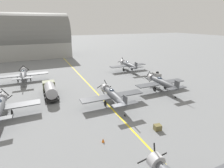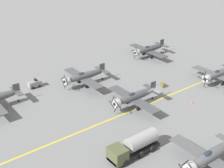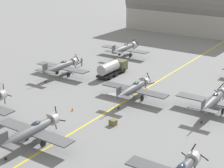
# 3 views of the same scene
# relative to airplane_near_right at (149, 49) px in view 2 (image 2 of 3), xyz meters

# --- Properties ---
(ground_plane) EXTENTS (400.00, 400.00, 0.00)m
(ground_plane) POSITION_rel_airplane_near_right_xyz_m (-17.67, 15.47, -2.01)
(ground_plane) COLOR slate
(taxiway_stripe) EXTENTS (0.30, 160.00, 0.01)m
(taxiway_stripe) POSITION_rel_airplane_near_right_xyz_m (-17.67, 15.47, -2.01)
(taxiway_stripe) COLOR yellow
(taxiway_stripe) RESTS_ON ground
(airplane_near_right) EXTENTS (12.00, 9.98, 3.68)m
(airplane_near_right) POSITION_rel_airplane_near_right_xyz_m (0.00, 0.00, 0.00)
(airplane_near_right) COLOR #43464B
(airplane_near_right) RESTS_ON ground
(airplane_mid_left) EXTENTS (12.00, 9.98, 3.65)m
(airplane_mid_left) POSITION_rel_airplane_near_right_xyz_m (-35.17, 22.27, 0.00)
(airplane_mid_left) COLOR #55575C
(airplane_mid_left) RESTS_ON ground
(airplane_mid_center) EXTENTS (12.00, 9.98, 3.65)m
(airplane_mid_center) POSITION_rel_airplane_near_right_xyz_m (-16.81, 19.44, 0.00)
(airplane_mid_center) COLOR #47494F
(airplane_mid_center) RESTS_ON ground
(airplane_near_center) EXTENTS (12.00, 9.98, 3.79)m
(airplane_near_center) POSITION_rel_airplane_near_right_xyz_m (-19.79, -1.01, 0.00)
(airplane_near_center) COLOR #525459
(airplane_near_center) RESTS_ON ground
(airplane_mid_right) EXTENTS (12.00, 9.98, 3.65)m
(airplane_mid_right) POSITION_rel_airplane_near_right_xyz_m (-3.93, 21.78, 0.00)
(airplane_mid_right) COLOR #4B4E53
(airplane_mid_right) RESTS_ON ground
(fuel_tanker) EXTENTS (2.68, 8.00, 2.98)m
(fuel_tanker) POSITION_rel_airplane_near_right_xyz_m (-27.04, 28.40, -0.50)
(fuel_tanker) COLOR black
(fuel_tanker) RESTS_ON ground
(tow_tractor) EXTENTS (1.57, 2.60, 1.79)m
(tow_tractor) POSITION_rel_airplane_near_right_xyz_m (1.34, 30.32, -1.22)
(tow_tractor) COLOR gray
(tow_tractor) RESTS_ON ground
(supply_crate_by_tanker) EXTENTS (1.11, 0.98, 0.83)m
(supply_crate_by_tanker) POSITION_rel_airplane_near_right_xyz_m (-14.35, 9.58, -1.60)
(supply_crate_by_tanker) COLOR brown
(supply_crate_by_tanker) RESTS_ON ground
(traffic_cone) EXTENTS (0.36, 0.36, 0.55)m
(traffic_cone) POSITION_rel_airplane_near_right_xyz_m (-22.42, 10.22, -1.74)
(traffic_cone) COLOR orange
(traffic_cone) RESTS_ON ground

